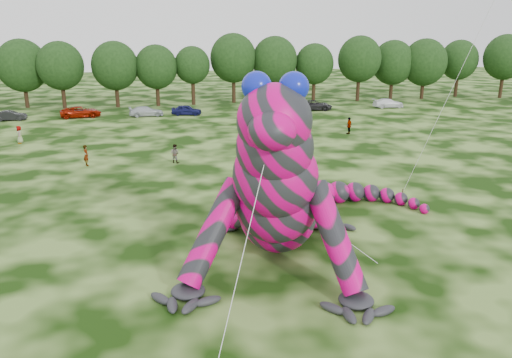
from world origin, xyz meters
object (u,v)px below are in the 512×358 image
object	(u,v)px
inflatable_gecko	(280,157)
spectator_1	(175,153)
car_1	(11,116)
spectator_3	(349,126)
tree_15	(424,69)
tree_16	(458,68)
car_2	(81,112)
tree_5	(23,74)
tree_17	(504,66)
tree_10	(233,68)
tree_6	(61,75)
car_5	(256,110)
tree_12	(314,73)
spectator_4	(19,135)
tree_8	(157,76)
tree_9	(193,76)
car_4	(187,110)
car_7	(388,103)
spectator_5	(273,158)
tree_11	(275,69)
tree_14	(393,70)
car_6	(315,105)
spectator_0	(86,155)
tree_13	(359,69)
tree_7	(115,74)
car_3	(146,111)

from	to	relation	value
inflatable_gecko	spectator_1	size ratio (longest dim) A/B	11.63
car_1	spectator_3	xyz separation A→B (m)	(39.21, -15.00, 0.30)
tree_15	spectator_1	xyz separation A→B (m)	(-40.61, -34.51, -3.99)
tree_16	car_2	size ratio (longest dim) A/B	1.83
tree_5	tree_17	bearing A→B (deg)	-1.35
tree_10	spectator_3	bearing A→B (deg)	-70.03
tree_6	tree_15	xyz separation A→B (m)	(56.03, 1.09, 0.07)
tree_10	tree_17	bearing A→B (deg)	-2.46
car_1	car_5	xyz separation A→B (m)	(31.24, -1.00, 0.06)
tree_12	spectator_4	bearing A→B (deg)	-147.32
tree_8	tree_9	bearing A→B (deg)	3.89
tree_9	car_4	size ratio (longest dim) A/B	2.18
tree_9	car_1	world-z (taller)	tree_9
tree_15	tree_17	xyz separation A→B (m)	(13.47, -1.11, 0.33)
car_5	car_7	xyz separation A→B (m)	(20.15, 3.21, -0.03)
inflatable_gecko	car_7	size ratio (longest dim) A/B	4.27
inflatable_gecko	tree_17	xyz separation A→B (m)	(48.70, 51.33, 0.35)
tree_15	spectator_5	world-z (taller)	tree_15
tree_6	tree_16	xyz separation A→B (m)	(63.01, 2.69, -0.06)
tree_11	spectator_1	bearing A→B (deg)	-114.50
tree_14	car_6	xyz separation A→B (m)	(-15.67, -9.47, -4.01)
tree_5	car_4	size ratio (longest dim) A/B	2.46
tree_8	spectator_5	size ratio (longest dim) A/B	5.09
car_2	spectator_4	size ratio (longest dim) A/B	2.90
tree_12	spectator_0	xyz separation A→B (m)	(-29.55, -34.20, -3.59)
tree_13	tree_7	bearing A→B (deg)	-179.50
tree_6	tree_9	world-z (taller)	tree_6
car_7	spectator_5	distance (m)	37.55
tree_9	tree_16	xyz separation A→B (m)	(44.38, 2.03, 0.35)
tree_17	tree_16	bearing A→B (deg)	157.37
spectator_1	tree_14	bearing A→B (deg)	-104.18
car_3	spectator_3	bearing A→B (deg)	-132.06
tree_7	tree_9	distance (m)	11.17
tree_13	car_1	size ratio (longest dim) A/B	2.67
tree_11	tree_9	bearing A→B (deg)	-176.18
car_4	tree_13	bearing A→B (deg)	-60.77
inflatable_gecko	tree_16	size ratio (longest dim) A/B	2.05
tree_5	car_2	world-z (taller)	tree_5
tree_8	car_5	distance (m)	17.26
tree_8	tree_5	bearing A→B (deg)	175.61
tree_10	spectator_4	world-z (taller)	tree_10
inflatable_gecko	spectator_0	bearing A→B (deg)	140.68
tree_12	spectator_5	bearing A→B (deg)	-110.58
car_5	spectator_0	distance (m)	29.42
spectator_0	tree_11	bearing A→B (deg)	-58.10
tree_12	tree_9	bearing A→B (deg)	-178.81
spectator_3	tree_16	bearing A→B (deg)	176.97
car_2	inflatable_gecko	bearing A→B (deg)	-167.59
tree_6	tree_7	xyz separation A→B (m)	(7.48, 0.12, -0.01)
tree_6	spectator_5	xyz separation A→B (m)	(23.45, -36.56, -3.87)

